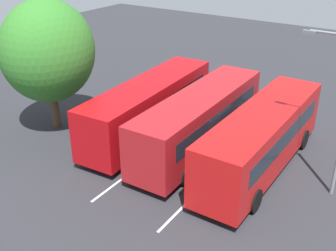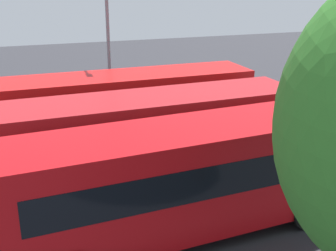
# 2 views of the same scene
# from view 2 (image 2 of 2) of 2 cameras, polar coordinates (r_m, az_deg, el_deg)

# --- Properties ---
(ground_plane) EXTENTS (67.40, 67.40, 0.00)m
(ground_plane) POSITION_cam_2_polar(r_m,az_deg,el_deg) (15.80, -2.26, -7.22)
(ground_plane) COLOR #2B2B30
(bus_far_left) EXTENTS (10.53, 2.63, 3.16)m
(bus_far_left) POSITION_cam_2_polar(r_m,az_deg,el_deg) (18.21, -5.63, 2.24)
(bus_far_left) COLOR red
(bus_far_left) RESTS_ON ground
(bus_center_left) EXTENTS (10.57, 2.77, 3.16)m
(bus_center_left) POSITION_cam_2_polar(r_m,az_deg,el_deg) (14.94, -2.64, -1.50)
(bus_center_left) COLOR #AD191E
(bus_center_left) RESTS_ON ground
(bus_center_right) EXTENTS (10.64, 3.08, 3.16)m
(bus_center_right) POSITION_cam_2_polar(r_m,az_deg,el_deg) (12.10, 2.09, -6.64)
(bus_center_right) COLOR #B70C11
(bus_center_right) RESTS_ON ground
(street_lamp) EXTENTS (0.24, 2.40, 7.26)m
(street_lamp) POSITION_cam_2_polar(r_m,az_deg,el_deg) (20.93, -7.59, 11.24)
(street_lamp) COLOR gray
(street_lamp) RESTS_ON ground
(lane_stripe_outer_left) EXTENTS (13.56, 0.43, 0.01)m
(lane_stripe_outer_left) POSITION_cam_2_polar(r_m,az_deg,el_deg) (17.37, -4.04, -4.72)
(lane_stripe_outer_left) COLOR silver
(lane_stripe_outer_left) RESTS_ON ground
(lane_stripe_inner_left) EXTENTS (13.56, 0.43, 0.01)m
(lane_stripe_inner_left) POSITION_cam_2_polar(r_m,az_deg,el_deg) (14.29, -0.08, -10.22)
(lane_stripe_inner_left) COLOR silver
(lane_stripe_inner_left) RESTS_ON ground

